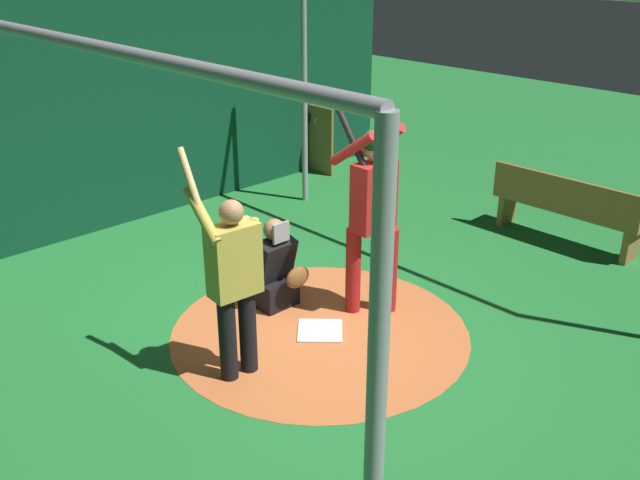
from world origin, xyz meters
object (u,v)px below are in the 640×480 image
Objects in this scene: catcher at (275,272)px; bat_rack at (317,141)px; visitor at (234,277)px; bench at (565,208)px; batter at (373,203)px; baseball_0 at (228,311)px; home_plate at (320,330)px.

bat_rack reaches higher than catcher.
visitor is 5.71m from bat_rack.
bat_rack is 4.13m from bench.
batter is at bearing 94.27° from visitor.
visitor is 1.87× the size of bat_rack.
batter is 3.07m from bench.
batter is 1.17× the size of bench.
catcher reaches higher than baseball_0.
home_plate is at bearing 95.69° from visitor.
batter is 1.65m from visitor.
batter is 1.11× the size of visitor.
bat_rack is (-3.61, 4.41, -0.42)m from visitor.
home_plate is 5.68× the size of baseball_0.
bench is at bearing 71.18° from baseball_0.
batter is 2.33× the size of catcher.
catcher is 1.36m from visitor.
home_plate is 0.22× the size of bench.
baseball_0 is (-1.38, -4.04, -0.41)m from bench.
bat_rack is at bearing -177.53° from bench.
home_plate is at bearing 27.01° from baseball_0.
visitor is at bearing -89.53° from home_plate.
visitor is (0.01, -0.98, 0.90)m from home_plate.
bench is 25.26× the size of baseball_0.
visitor is (-0.03, -1.64, -0.23)m from batter.
home_plate is 0.19× the size of batter.
batter is (0.04, 0.66, 1.14)m from home_plate.
catcher is 12.74× the size of baseball_0.
bench is (4.12, 0.18, -0.05)m from bat_rack.
bat_rack is 14.20× the size of baseball_0.
batter is 29.62× the size of baseball_0.
bench is (0.48, 2.95, -0.70)m from batter.
catcher reaches higher than home_plate.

